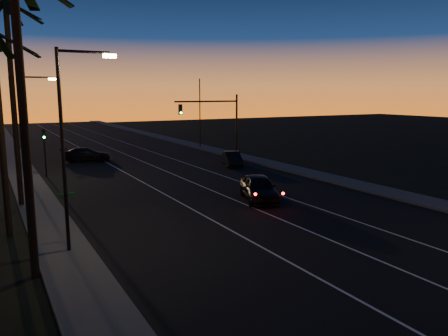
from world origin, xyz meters
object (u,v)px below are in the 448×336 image
lead_car (259,188)px  cross_car (87,155)px  right_car (232,159)px  signal_mast (217,116)px

lead_car → cross_car: bearing=105.8°
lead_car → right_car: (5.53, 13.16, -0.15)m
signal_mast → right_car: signal_mast is taller
signal_mast → lead_car: 17.15m
lead_car → cross_car: 23.93m
lead_car → right_car: lead_car is taller
right_car → cross_car: 15.58m
cross_car → lead_car: bearing=-74.2°
cross_car → signal_mast: bearing=-31.4°
signal_mast → right_car: size_ratio=1.58×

